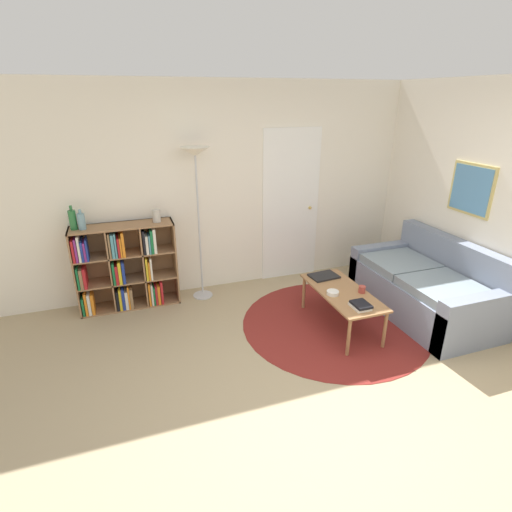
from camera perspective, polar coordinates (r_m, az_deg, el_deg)
ground_plane at (r=3.58m, az=10.81°, el=-20.82°), size 14.00×14.00×0.00m
wall_back at (r=5.18m, az=-2.29°, el=9.47°), size 7.53×0.11×2.60m
wall_right at (r=5.24m, az=27.09°, el=7.39°), size 0.08×5.59×2.60m
rug at (r=4.67m, az=11.09°, el=-9.46°), size 2.07×2.07×0.01m
bookshelf at (r=5.01m, az=-18.39°, el=-1.64°), size 1.16×0.34×1.03m
floor_lamp at (r=4.71m, az=-8.59°, el=12.24°), size 0.34×0.34×1.87m
couch at (r=5.12m, az=23.28°, el=-4.29°), size 0.93×1.71×0.87m
coffee_table at (r=4.46m, az=12.21°, el=-5.42°), size 0.50×1.10×0.44m
laptop at (r=4.74m, az=9.66°, el=-2.84°), size 0.34×0.26×0.02m
bowl at (r=4.34m, az=10.91°, el=-5.17°), size 0.13×0.13×0.04m
book_stack_on_table at (r=4.14m, az=14.71°, el=-6.85°), size 0.17×0.20×0.05m
cup at (r=4.45m, az=14.90°, el=-4.62°), size 0.07×0.07×0.07m
bottle_left at (r=4.83m, az=-24.71°, el=4.75°), size 0.08×0.08×0.27m
bottle_middle at (r=4.80m, az=-23.67°, el=4.58°), size 0.08×0.08×0.23m
vase_on_shelf at (r=4.82m, az=-14.04°, el=5.60°), size 0.10×0.10×0.15m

